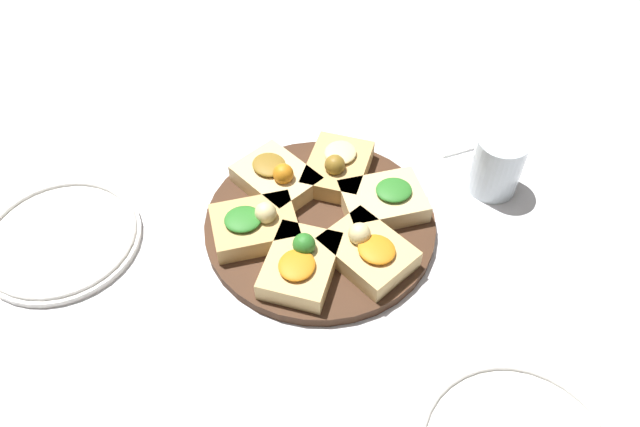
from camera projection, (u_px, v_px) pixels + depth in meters
ground_plane at (320, 227)px, 0.95m from camera, size 3.00×3.00×0.00m
serving_board at (320, 224)px, 0.94m from camera, size 0.35×0.35×0.02m
focaccia_slice_0 at (301, 264)px, 0.86m from camera, size 0.13×0.14×0.06m
focaccia_slice_1 at (368, 250)px, 0.87m from camera, size 0.15×0.15×0.06m
focaccia_slice_2 at (384, 200)px, 0.94m from camera, size 0.14×0.11×0.04m
focaccia_slice_3 at (338, 167)px, 0.98m from camera, size 0.13×0.14×0.06m
focaccia_slice_4 at (276, 178)px, 0.97m from camera, size 0.15×0.15×0.06m
focaccia_slice_5 at (255, 225)px, 0.90m from camera, size 0.14×0.11×0.06m
plate_right at (60, 240)px, 0.92m from camera, size 0.24×0.24×0.02m
water_glass at (497, 165)px, 0.97m from camera, size 0.08×0.08×0.10m
napkin_stack at (461, 129)px, 1.09m from camera, size 0.14×0.13×0.01m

